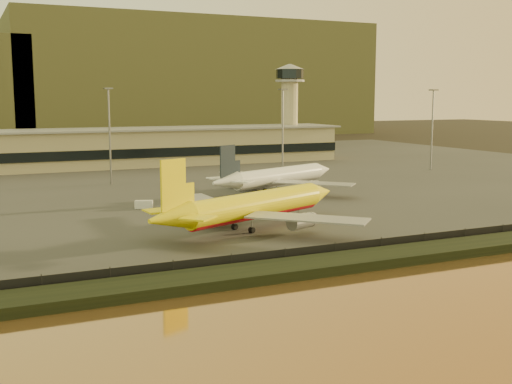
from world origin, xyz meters
The scene contains 12 objects.
ground centered at (0.00, 0.00, 0.00)m, with size 900.00×900.00×0.00m, color black.
embankment centered at (0.00, -17.00, 0.70)m, with size 320.00×7.00×1.40m, color black.
tarmac centered at (0.00, 95.00, 0.10)m, with size 320.00×220.00×0.20m, color #2D2D2D.
perimeter_fence centered at (0.00, -13.00, 1.30)m, with size 300.00×0.05×2.20m, color black.
terminal_building centered at (-14.52, 125.55, 6.25)m, with size 202.00×25.00×12.60m.
control_tower centered at (70.00, 131.00, 21.66)m, with size 11.20×11.20×35.50m.
apron_light_masts centered at (15.00, 75.00, 15.70)m, with size 152.20×12.20×25.40m.
distant_hills centered at (-20.74, 340.00, 31.39)m, with size 470.00×160.00×70.00m.
dhl_cargo_jet centered at (-0.10, 10.81, 4.26)m, with size 43.43×41.11×13.58m.
white_narrowbody_jet centered at (23.76, 49.15, 3.89)m, with size 41.05×38.77×12.35m.
gse_vehicle_yellow centered at (14.08, 27.64, 1.05)m, with size 3.77×1.70×1.70m, color yellow.
gse_vehicle_white centered at (-11.83, 39.73, 1.02)m, with size 3.64×1.64×1.64m, color silver.
Camera 1 is at (-45.51, -89.38, 22.98)m, focal length 45.00 mm.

